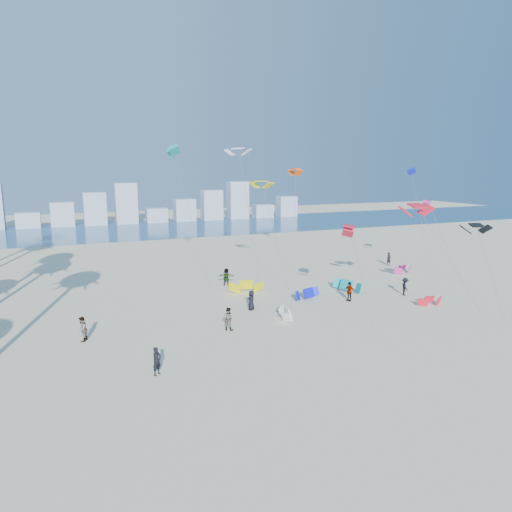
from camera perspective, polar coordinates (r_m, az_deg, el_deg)
name	(u,v)px	position (r m, az deg, el deg)	size (l,w,h in m)	color
ground	(324,403)	(24.94, 8.27, -17.24)	(220.00, 220.00, 0.00)	beige
ocean	(127,230)	(92.23, -15.39, 3.10)	(220.00, 220.00, 0.00)	navy
kitesurfer_near	(157,361)	(27.87, -11.94, -12.36)	(0.60, 0.40, 1.65)	black
kitesurfer_mid	(228,319)	(34.38, -3.40, -7.59)	(0.82, 0.64, 1.69)	gray
kitesurfers_far	(279,289)	(42.39, 2.86, -4.04)	(36.02, 13.04, 1.72)	black
grounded_kites	(323,289)	(44.20, 8.08, -4.00)	(22.36, 11.97, 1.08)	white
flying_kites	(316,178)	(47.26, 7.28, 9.33)	(33.89, 28.26, 14.31)	red
distant_skyline	(113,209)	(101.65, -16.90, 5.45)	(85.00, 3.00, 8.40)	#9EADBF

